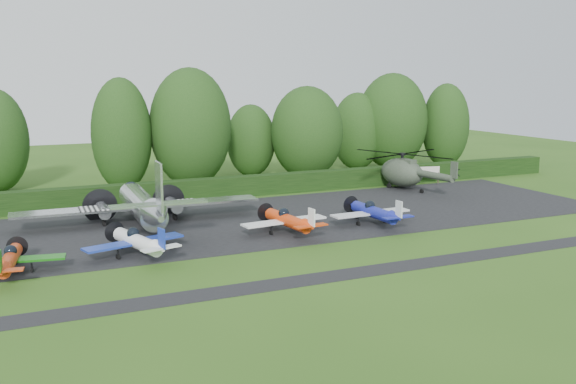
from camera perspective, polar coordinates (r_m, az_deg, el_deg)
name	(u,v)px	position (r m, az deg, el deg)	size (l,w,h in m)	color
ground	(265,255)	(43.57, -2.03, -5.63)	(160.00, 160.00, 0.00)	#2D5417
apron	(219,224)	(52.67, -6.16, -2.87)	(70.00, 18.00, 0.01)	black
taxiway_verge	(304,281)	(38.33, 1.40, -7.88)	(70.00, 2.00, 0.00)	black
hedgerow	(183,201)	(63.00, -9.28, -0.76)	(90.00, 1.60, 2.00)	black
transport_plane	(142,205)	(52.51, -12.81, -1.14)	(19.80, 15.18, 6.35)	silver
light_plane_red	(10,259)	(42.44, -23.50, -5.52)	(6.33, 6.66, 2.43)	#BC3611
light_plane_white	(137,241)	(43.95, -13.25, -4.27)	(6.91, 7.27, 2.66)	white
light_plane_orange	(288,220)	(48.89, -0.04, -2.51)	(6.93, 7.29, 2.66)	red
light_plane_blue	(374,212)	(52.26, 7.62, -1.77)	(6.91, 7.26, 2.65)	navy
helicopter	(402,170)	(69.20, 10.12, 1.96)	(12.02, 14.08, 3.87)	#323C2E
sign_board	(425,172)	(72.81, 12.05, 1.71)	(3.52, 0.13, 1.98)	#3F3326
tree_0	(392,121)	(84.39, 9.24, 6.24)	(9.09, 9.09, 12.30)	black
tree_1	(122,135)	(68.96, -14.58, 4.94)	(6.22, 6.22, 11.82)	black
tree_2	(446,125)	(87.14, 13.83, 5.76)	(6.13, 6.13, 10.97)	black
tree_5	(357,131)	(82.76, 6.16, 5.39)	(6.48, 6.48, 9.85)	black
tree_8	(190,128)	(70.11, -8.67, 5.67)	(8.78, 8.78, 12.84)	black
tree_9	(251,141)	(76.68, -3.31, 4.57)	(5.79, 5.79, 8.62)	black
tree_10	(307,133)	(74.97, 1.69, 5.29)	(8.43, 8.43, 10.79)	black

